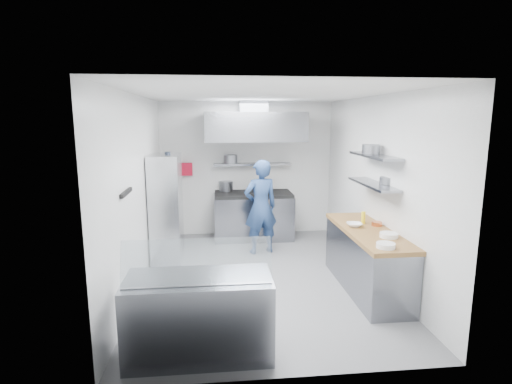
{
  "coord_description": "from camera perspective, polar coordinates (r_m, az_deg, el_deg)",
  "views": [
    {
      "loc": [
        -0.68,
        -5.89,
        2.45
      ],
      "look_at": [
        0.0,
        0.6,
        1.25
      ],
      "focal_mm": 28.0,
      "sensor_mm": 36.0,
      "label": 1
    }
  ],
  "objects": [
    {
      "name": "rack_bin_b",
      "position": [
        7.45,
        -12.46,
        1.28
      ],
      "size": [
        0.15,
        0.2,
        0.17
      ],
      "primitive_type": "cube",
      "color": "yellow",
      "rests_on": "wire_rack"
    },
    {
      "name": "red_firebox",
      "position": [
        8.42,
        -9.82,
        3.23
      ],
      "size": [
        0.22,
        0.1,
        0.26
      ],
      "primitive_type": "cube",
      "color": "red",
      "rests_on": "wall_back"
    },
    {
      "name": "chef",
      "position": [
        7.28,
        0.66,
        -2.15
      ],
      "size": [
        0.72,
        0.56,
        1.73
      ],
      "primitive_type": "imported",
      "rotation": [
        0.0,
        0.0,
        3.4
      ],
      "color": "navy",
      "rests_on": "floor"
    },
    {
      "name": "shelf_pot_a",
      "position": [
        8.25,
        -3.63,
        4.69
      ],
      "size": [
        0.27,
        0.27,
        0.18
      ],
      "primitive_type": "cylinder",
      "color": "slate",
      "rests_on": "over_range_shelf"
    },
    {
      "name": "knife_strip",
      "position": [
        5.19,
        -18.06,
        -0.09
      ],
      "size": [
        0.04,
        0.55,
        0.05
      ],
      "primitive_type": "cube",
      "color": "black",
      "rests_on": "wall_left"
    },
    {
      "name": "rack_jar",
      "position": [
        7.06,
        -12.5,
        4.88
      ],
      "size": [
        0.1,
        0.1,
        0.18
      ],
      "primitive_type": "cylinder",
      "color": "black",
      "rests_on": "wire_rack"
    },
    {
      "name": "shelf_pot_c",
      "position": [
        6.08,
        18.33,
        1.56
      ],
      "size": [
        0.24,
        0.24,
        0.1
      ],
      "primitive_type": "cylinder",
      "color": "slate",
      "rests_on": "wall_shelf_lower"
    },
    {
      "name": "extractor_hood",
      "position": [
        7.86,
        -0.28,
        9.32
      ],
      "size": [
        1.9,
        1.15,
        0.55
      ],
      "primitive_type": "cube",
      "color": "gray",
      "rests_on": "wall_back"
    },
    {
      "name": "wall_right",
      "position": [
        6.48,
        16.61,
        0.65
      ],
      "size": [
        2.8,
        5.0,
        0.02
      ],
      "primitive_type": "cube",
      "rotation": [
        1.57,
        0.0,
        -1.57
      ],
      "color": "white",
      "rests_on": "floor"
    },
    {
      "name": "display_glass",
      "position": [
        4.02,
        -8.4,
        -9.76
      ],
      "size": [
        1.47,
        0.19,
        0.42
      ],
      "primitive_type": "cube",
      "rotation": [
        -0.38,
        0.0,
        0.0
      ],
      "color": "silver",
      "rests_on": "display_case"
    },
    {
      "name": "wall_left",
      "position": [
        6.09,
        -16.48,
        0.06
      ],
      "size": [
        2.8,
        5.0,
        0.02
      ],
      "primitive_type": "cube",
      "rotation": [
        1.57,
        0.0,
        1.57
      ],
      "color": "white",
      "rests_on": "floor"
    },
    {
      "name": "prep_counter_top",
      "position": [
        5.93,
        15.69,
        -5.43
      ],
      "size": [
        0.65,
        2.04,
        0.06
      ],
      "primitive_type": "cube",
      "color": "brown",
      "rests_on": "prep_counter_base"
    },
    {
      "name": "hood_duct",
      "position": [
        8.09,
        -0.44,
        12.04
      ],
      "size": [
        0.55,
        0.55,
        0.24
      ],
      "primitive_type": "cube",
      "color": "slate",
      "rests_on": "extractor_hood"
    },
    {
      "name": "over_range_shelf",
      "position": [
        8.32,
        -0.56,
        4.0
      ],
      "size": [
        1.6,
        0.3,
        0.04
      ],
      "primitive_type": "cube",
      "color": "gray",
      "rests_on": "wall_back"
    },
    {
      "name": "prep_counter_base",
      "position": [
        6.07,
        15.47,
        -9.53
      ],
      "size": [
        0.62,
        2.0,
        0.84
      ],
      "primitive_type": "cube",
      "color": "gray",
      "rests_on": "floor"
    },
    {
      "name": "plate_stack_b",
      "position": [
        5.61,
        18.45,
        -5.87
      ],
      "size": [
        0.24,
        0.24,
        0.06
      ],
      "primitive_type": "cylinder",
      "color": "white",
      "rests_on": "prep_counter_top"
    },
    {
      "name": "wall_shelf_lower",
      "position": [
        6.13,
        16.34,
        1.07
      ],
      "size": [
        0.3,
        1.3,
        0.04
      ],
      "primitive_type": "cube",
      "color": "gray",
      "rests_on": "wall_right"
    },
    {
      "name": "plate_stack_a",
      "position": [
        5.15,
        18.04,
        -7.27
      ],
      "size": [
        0.23,
        0.23,
        0.06
      ],
      "primitive_type": "cylinder",
      "color": "white",
      "rests_on": "prep_counter_top"
    },
    {
      "name": "cooktop",
      "position": [
        8.17,
        -0.39,
        -0.3
      ],
      "size": [
        1.57,
        0.78,
        0.06
      ],
      "primitive_type": "cube",
      "color": "black",
      "rests_on": "gas_range"
    },
    {
      "name": "stock_pot_left",
      "position": [
        8.4,
        -4.3,
        0.86
      ],
      "size": [
        0.29,
        0.29,
        0.2
      ],
      "primitive_type": "cylinder",
      "color": "slate",
      "rests_on": "cooktop"
    },
    {
      "name": "stock_pot_mid",
      "position": [
        8.06,
        0.54,
        0.63
      ],
      "size": [
        0.35,
        0.35,
        0.24
      ],
      "primitive_type": "cylinder",
      "color": "slate",
      "rests_on": "cooktop"
    },
    {
      "name": "mixing_bowl",
      "position": [
        6.01,
        13.85,
        -4.56
      ],
      "size": [
        0.26,
        0.26,
        0.05
      ],
      "primitive_type": "imported",
      "rotation": [
        0.0,
        0.0,
        -0.18
      ],
      "color": "white",
      "rests_on": "prep_counter_top"
    },
    {
      "name": "stock_pot_right",
      "position": [
        8.32,
        1.45,
        0.65
      ],
      "size": [
        0.28,
        0.28,
        0.16
      ],
      "primitive_type": "cylinder",
      "color": "slate",
      "rests_on": "cooktop"
    },
    {
      "name": "shelf_pot_d",
      "position": [
        6.15,
        16.11,
        5.91
      ],
      "size": [
        0.26,
        0.26,
        0.14
      ],
      "primitive_type": "cylinder",
      "color": "slate",
      "rests_on": "wall_shelf_upper"
    },
    {
      "name": "display_case",
      "position": [
        4.39,
        -8.1,
        -17.14
      ],
      "size": [
        1.5,
        0.7,
        0.85
      ],
      "primitive_type": "cube",
      "color": "gray",
      "rests_on": "floor"
    },
    {
      "name": "wall_front",
      "position": [
        3.62,
        5.13,
        -6.5
      ],
      "size": [
        3.6,
        2.8,
        0.02
      ],
      "primitive_type": "cube",
      "rotation": [
        -1.57,
        0.0,
        0.0
      ],
      "color": "white",
      "rests_on": "floor"
    },
    {
      "name": "rack_bin_a",
      "position": [
        7.11,
        -12.7,
        -3.27
      ],
      "size": [
        0.15,
        0.18,
        0.17
      ],
      "primitive_type": "cube",
      "color": "white",
      "rests_on": "wire_rack"
    },
    {
      "name": "copper_pan",
      "position": [
        6.15,
        16.87,
        -4.36
      ],
      "size": [
        0.15,
        0.15,
        0.06
      ],
      "primitive_type": "cylinder",
      "color": "#D26B3B",
      "rests_on": "prep_counter_top"
    },
    {
      "name": "wall_shelf_upper",
      "position": [
        6.08,
        16.55,
        4.98
      ],
      "size": [
        0.3,
        1.3,
        0.04
      ],
      "primitive_type": "cube",
      "color": "gray",
      "rests_on": "wall_right"
    },
    {
      "name": "gas_range",
      "position": [
        8.28,
        -0.39,
        -3.57
      ],
      "size": [
        1.6,
        0.8,
        0.9
      ],
      "primitive_type": "cube",
      "color": "gray",
      "rests_on": "floor"
    },
    {
      "name": "floor",
      "position": [
        6.42,
        0.57,
        -12.02
      ],
      "size": [
        5.0,
        5.0,
        0.0
      ],
      "primitive_type": "plane",
      "color": "slate",
      "rests_on": "ground"
    },
    {
      "name": "ceiling",
      "position": [
        5.94,
        0.62,
        13.79
      ],
      "size": [
        5.0,
        5.0,
        0.0
      ],
      "primitive_type": "plane",
      "rotation": [
        3.14,
        0.0,
        0.0
      ],
      "color": "silver",
      "rests_on": "wall_back"
    },
    {
      "name": "wire_rack",
      "position": [
        7.15,
        -12.67,
        -2.17
      ],
      "size": [
        0.5,
        0.9,
        1.85
      ],
      "primitive_type": "cube",
      "color": "silver",
      "rests_on": "floor"
    },
    {
      "name": "squeeze_bottle",
      "position": [
        6.21,
        15.08,
        -3.55
      ],
      "size": [
        0.06,
        0.06,
        0.18
      ],
      "primitive_type": "cylinder",
      "color": "yellow",
      "rests_on": "prep_counter_top"
    },
    {
      "name": "wall_back",
      "position": [
        8.49,
        -1.33,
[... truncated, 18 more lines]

